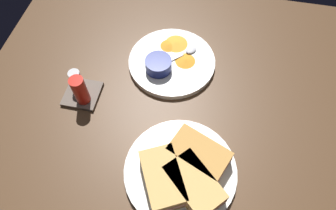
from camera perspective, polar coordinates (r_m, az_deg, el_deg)
The scene contains 12 objects.
ground_plane at distance 76.87cm, azimuth 1.09°, elevation -5.72°, with size 110.00×110.00×3.00cm, color #4C331E.
plate_sandwich_main at distance 70.97cm, azimuth 2.33°, elevation -12.31°, with size 25.70×25.70×1.60cm, color white.
sandwich_half_near at distance 67.05cm, azimuth -1.11°, elevation -13.61°, with size 15.03×12.65×4.80cm.
sandwich_half_far at distance 66.85cm, azimuth 4.88°, elevation -14.70°, with size 14.43×14.68×4.80cm.
sandwich_half_extra at distance 69.18cm, azimuth 5.80°, elevation -9.30°, with size 12.09×14.94×4.80cm.
ramekin_dark_sauce at distance 69.57cm, azimuth 6.77°, elevation -9.63°, with size 7.39×7.39×3.72cm.
spoon_by_dark_ramekin at distance 69.38cm, azimuth 3.45°, elevation -13.34°, with size 9.09×6.61×0.80cm.
plate_chips_companion at distance 86.63cm, azimuth 0.73°, elevation 8.08°, with size 24.30×24.30×1.60cm, color white.
ramekin_light_gravy at distance 82.75cm, azimuth -1.82°, elevation 7.63°, with size 7.20×7.20×3.37cm.
spoon_by_gravy_ramekin at distance 87.57cm, azimuth 3.64°, elevation 9.86°, with size 7.71×8.32×0.80cm.
plantain_chip_scatter at distance 87.67cm, azimuth 1.07°, elevation 10.00°, with size 15.41×13.97×0.60cm.
condiment_caddy at distance 81.12cm, azimuth -16.18°, elevation 2.86°, with size 9.00×9.00×9.50cm.
Camera 1 is at (-32.60, -5.12, 67.93)cm, focal length 32.48 mm.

